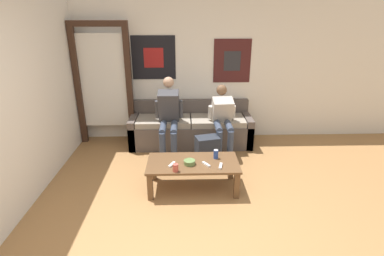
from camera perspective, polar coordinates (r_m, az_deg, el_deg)
ground_plane at (r=3.37m, az=1.69°, el=-21.06°), size 18.00×18.00×0.00m
wall_back at (r=5.56m, az=0.04°, el=10.88°), size 10.00×0.07×2.55m
door_frame at (r=5.54m, az=-16.59°, el=9.16°), size 1.00×0.10×2.15m
couch at (r=5.47m, az=-0.25°, el=-0.17°), size 2.17×0.74×0.75m
coffee_table at (r=4.05m, az=0.18°, el=-7.30°), size 1.22×0.61×0.40m
person_seated_adult at (r=4.99m, az=-4.46°, el=2.59°), size 0.47×0.94×1.26m
person_seated_teen at (r=5.04m, az=5.86°, el=1.96°), size 0.47×0.90×1.12m
backpack at (r=4.75m, az=2.95°, el=-4.41°), size 0.40×0.34×0.45m
ceramic_bowl at (r=3.95m, az=-0.48°, el=-6.48°), size 0.16×0.16×0.06m
pillar_candle at (r=3.78m, az=-3.15°, el=-7.56°), size 0.07×0.07×0.11m
drink_can_blue at (r=4.11m, az=4.56°, el=-4.99°), size 0.07×0.07×0.12m
game_controller_near_left at (r=3.94m, az=2.70°, el=-6.91°), size 0.11×0.14×0.03m
game_controller_near_right at (r=3.94m, az=-3.86°, el=-6.95°), size 0.09×0.14×0.03m
game_controller_far_center at (r=3.91m, az=5.48°, el=-7.23°), size 0.07×0.15×0.03m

